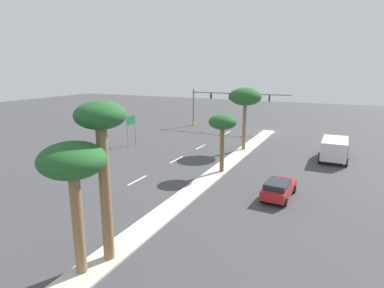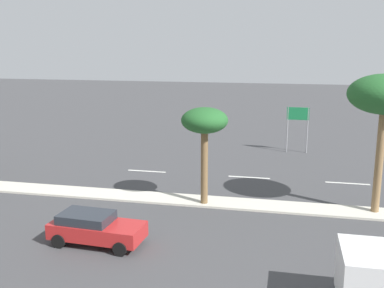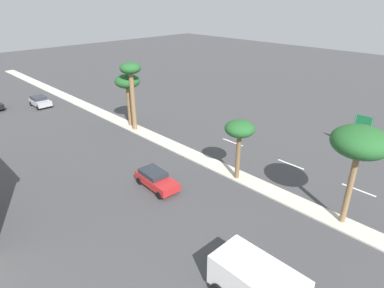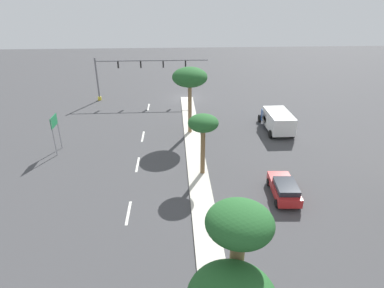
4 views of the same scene
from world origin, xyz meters
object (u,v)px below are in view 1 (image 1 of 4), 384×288
Objects in this scene: directional_road_sign at (131,124)px; palm_tree_center at (245,97)px; traffic_signal_gantry at (219,103)px; sedan_red_leading at (279,188)px; palm_tree_outboard at (73,165)px; palm_tree_mid at (101,132)px; palm_tree_front at (223,124)px; box_truck at (335,148)px.

directional_road_sign is 14.41m from palm_tree_center.
sedan_red_leading is at bearing 119.75° from traffic_signal_gantry.
palm_tree_outboard reaches higher than traffic_signal_gantry.
directional_road_sign is at bearing -56.87° from palm_tree_mid.
palm_tree_center is 1.15× the size of palm_tree_outboard.
traffic_signal_gantry is 4.27× the size of directional_road_sign.
palm_tree_front is 0.88× the size of box_truck.
traffic_signal_gantry is 30.00m from sedan_red_leading.
traffic_signal_gantry is at bearing -60.25° from sedan_red_leading.
traffic_signal_gantry is 2.98× the size of palm_tree_front.
traffic_signal_gantry is 2.63× the size of box_truck.
sedan_red_leading is at bearing 116.99° from palm_tree_center.
sedan_red_leading is at bearing -116.36° from palm_tree_outboard.
box_truck is (-10.00, -0.04, -5.00)m from palm_tree_center.
box_truck is at bearing -170.19° from directional_road_sign.
palm_tree_front is at bearing 93.87° from palm_tree_center.
palm_tree_center is at bearing -89.10° from palm_tree_mid.
directional_road_sign is at bearing -20.34° from palm_tree_front.
palm_tree_center is at bearing -90.08° from palm_tree_outboard.
traffic_signal_gantry is at bearing -68.31° from palm_tree_front.
directional_road_sign is 26.40m from palm_tree_outboard.
palm_tree_outboard is at bearing 63.64° from sedan_red_leading.
palm_tree_center is 9.36m from palm_tree_front.
sedan_red_leading is (-20.06, 9.09, -2.03)m from directional_road_sign.
palm_tree_outboard is (0.04, 26.62, -0.87)m from palm_tree_center.
sedan_red_leading is at bearing -117.53° from palm_tree_mid.
directional_road_sign is 22.12m from sedan_red_leading.
palm_tree_front reaches higher than directional_road_sign.
palm_tree_front is at bearing 111.69° from traffic_signal_gantry.
directional_road_sign reaches higher than sedan_red_leading.
sedan_red_leading is (-6.27, -12.03, -5.94)m from palm_tree_mid.
palm_tree_front is (-8.75, 21.99, 0.56)m from traffic_signal_gantry.
traffic_signal_gantry reaches higher than directional_road_sign.
directional_road_sign is 0.52× the size of palm_tree_center.
palm_tree_mid is at bearing 69.10° from box_truck.
palm_tree_outboard is (0.66, 17.43, 0.76)m from palm_tree_front.
traffic_signal_gantry reaches higher than palm_tree_front.
traffic_signal_gantry is at bearing -107.41° from directional_road_sign.
box_truck is at bearing -179.76° from palm_tree_center.
palm_tree_center is at bearing -86.13° from palm_tree_front.
box_truck is at bearing -135.44° from palm_tree_front.
palm_tree_center is at bearing 122.42° from traffic_signal_gantry.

